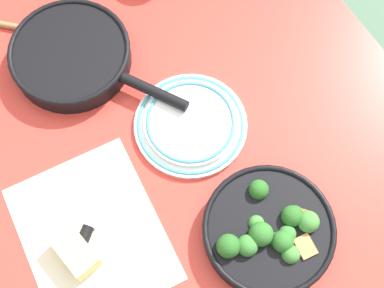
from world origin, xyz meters
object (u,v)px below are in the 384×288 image
Objects in this scene: wooden_spoon at (22,28)px; cheese_block at (75,252)px; skillet_eggs at (72,56)px; grater_knife at (89,226)px; skillet_broccoli at (269,232)px; dinner_plate_stack at (191,124)px.

wooden_spoon is 2.97× the size of cheese_block.
grater_knife is at bearing -53.80° from skillet_eggs.
grater_knife is at bearing 128.24° from cheese_block.
skillet_broccoli reaches higher than skillet_eggs.
skillet_broccoli is at bearing -74.24° from grater_knife.
dinner_plate_stack is at bearing -20.04° from wooden_spoon.
grater_knife reaches higher than wooden_spoon.
dinner_plate_stack is at bearing -4.23° from skillet_eggs.
cheese_block is at bearing -69.81° from dinner_plate_stack.
skillet_broccoli is 1.69× the size of grater_knife.
grater_knife is at bearing -92.08° from skillet_broccoli.
skillet_eggs is at bearing -21.86° from wooden_spoon.
cheese_block is 0.43× the size of dinner_plate_stack.
skillet_eggs is 0.31m from dinner_plate_stack.
skillet_broccoli reaches higher than cheese_block.
cheese_block is (0.39, -0.19, -0.00)m from skillet_eggs.
cheese_block reaches higher than dinner_plate_stack.
dinner_plate_stack is (0.27, 0.14, -0.01)m from skillet_eggs.
skillet_broccoli is 1.12× the size of wooden_spoon.
skillet_eggs reaches higher than grater_knife.
dinner_plate_stack is (-0.12, 0.33, -0.01)m from cheese_block.
skillet_eggs is 3.69× the size of cheese_block.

